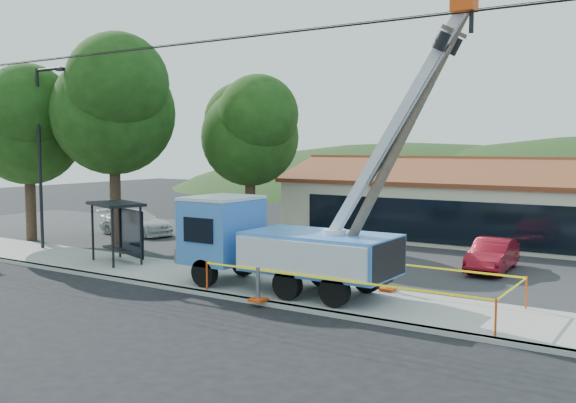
% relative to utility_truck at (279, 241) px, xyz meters
% --- Properties ---
extents(ground, '(120.00, 120.00, 0.00)m').
position_rel_utility_truck_xyz_m(ground, '(-1.07, -3.77, -1.88)').
color(ground, black).
rests_on(ground, ground).
extents(curb, '(60.00, 0.25, 0.15)m').
position_rel_utility_truck_xyz_m(curb, '(-1.07, -1.67, -1.80)').
color(curb, '#A2A198').
rests_on(curb, ground).
extents(sidewalk, '(60.00, 4.00, 0.15)m').
position_rel_utility_truck_xyz_m(sidewalk, '(-1.07, 0.23, -1.80)').
color(sidewalk, '#A2A198').
rests_on(sidewalk, ground).
extents(parking_lot, '(60.00, 12.00, 0.10)m').
position_rel_utility_truck_xyz_m(parking_lot, '(-1.07, 8.23, -1.83)').
color(parking_lot, '#28282B').
rests_on(parking_lot, ground).
extents(strip_mall, '(22.50, 8.53, 4.67)m').
position_rel_utility_truck_xyz_m(strip_mall, '(2.93, 16.21, 0.00)').
color(strip_mall, beige).
rests_on(strip_mall, ground).
extents(streetlight, '(2.13, 0.22, 9.00)m').
position_rel_utility_truck_xyz_m(streetlight, '(-14.85, 1.23, 3.43)').
color(streetlight, black).
rests_on(streetlight, ground).
extents(tree_west_near, '(7.56, 6.72, 10.80)m').
position_rel_utility_truck_xyz_m(tree_west_near, '(-13.07, 4.23, 5.65)').
color(tree_west_near, '#332316').
rests_on(tree_west_near, ground).
extents(tree_west_far, '(6.84, 6.08, 9.48)m').
position_rel_utility_truck_xyz_m(tree_west_far, '(-18.07, 2.73, 4.66)').
color(tree_west_far, '#332316').
rests_on(tree_west_far, ground).
extents(tree_lot, '(6.30, 5.60, 8.94)m').
position_rel_utility_truck_xyz_m(tree_lot, '(-8.07, 9.23, 4.33)').
color(tree_lot, '#332316').
rests_on(tree_lot, ground).
extents(hill_west, '(78.40, 56.00, 28.00)m').
position_rel_utility_truck_xyz_m(hill_west, '(-16.07, 51.23, -1.88)').
color(hill_west, '#1E3814').
rests_on(hill_west, ground).
extents(utility_truck, '(10.69, 4.30, 9.46)m').
position_rel_utility_truck_xyz_m(utility_truck, '(0.00, 0.00, 0.00)').
color(utility_truck, black).
rests_on(utility_truck, ground).
extents(leaning_pole, '(5.11, 1.91, 9.35)m').
position_rel_utility_truck_xyz_m(leaning_pole, '(4.37, 0.17, 3.35)').
color(leaning_pole, brown).
rests_on(leaning_pole, ground).
extents(bus_shelter, '(3.13, 2.49, 2.63)m').
position_rel_utility_truck_xyz_m(bus_shelter, '(-8.83, 0.66, 0.21)').
color(bus_shelter, black).
rests_on(bus_shelter, ground).
extents(caution_tape, '(10.14, 3.54, 1.02)m').
position_rel_utility_truck_xyz_m(caution_tape, '(2.97, 0.23, -0.97)').
color(caution_tape, '#EF470D').
rests_on(caution_tape, ground).
extents(car_silver, '(3.54, 4.90, 1.55)m').
position_rel_utility_truck_xyz_m(car_silver, '(-7.78, 6.27, -1.88)').
color(car_silver, '#9E9FA5').
rests_on(car_silver, ground).
extents(car_red, '(1.59, 4.10, 1.33)m').
position_rel_utility_truck_xyz_m(car_red, '(5.37, 7.73, -1.88)').
color(car_red, maroon).
rests_on(car_red, ground).
extents(car_white, '(5.10, 2.28, 1.45)m').
position_rel_utility_truck_xyz_m(car_white, '(-14.92, 7.38, -1.88)').
color(car_white, silver).
rests_on(car_white, ground).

